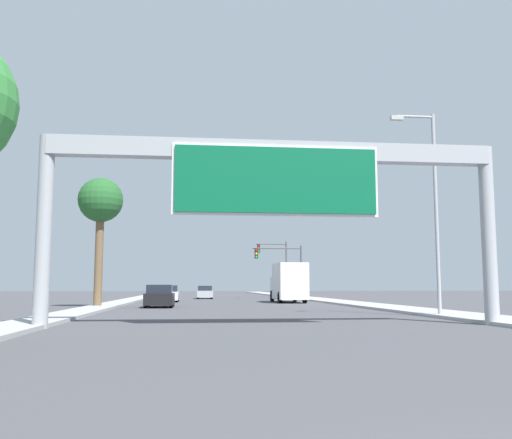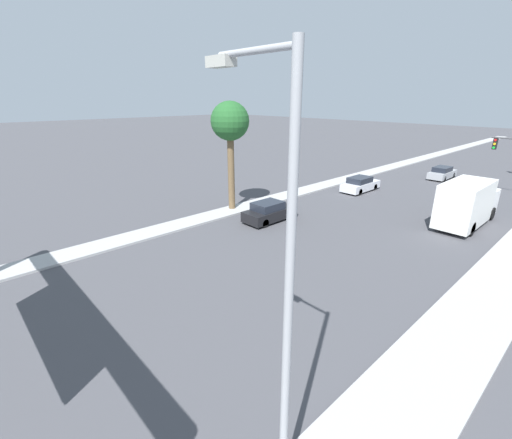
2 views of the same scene
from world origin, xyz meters
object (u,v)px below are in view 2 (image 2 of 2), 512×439
object	(u,v)px
car_mid_center	(360,184)
car_far_right	(442,173)
palm_tree_background	(230,124)
car_mid_right	(269,212)
truck_box_primary	(467,203)
street_lamp_right	(280,283)

from	to	relation	value
car_mid_center	car_far_right	xyz separation A→B (m)	(3.50, 11.96, -0.02)
car_far_right	palm_tree_background	size ratio (longest dim) A/B	0.51
car_mid_right	truck_box_primary	size ratio (longest dim) A/B	0.59
car_mid_right	street_lamp_right	xyz separation A→B (m)	(13.62, -13.42, 4.94)
palm_tree_background	street_lamp_right	distance (m)	22.04
car_mid_center	truck_box_primary	bearing A→B (deg)	-16.19
car_far_right	truck_box_primary	bearing A→B (deg)	-64.99
car_far_right	street_lamp_right	xyz separation A→B (m)	(10.12, -38.37, 4.98)
truck_box_primary	street_lamp_right	bearing A→B (deg)	-82.39
car_mid_right	palm_tree_background	xyz separation A→B (m)	(-4.07, -0.34, 6.26)
car_mid_center	palm_tree_background	xyz separation A→B (m)	(-4.07, -13.34, 6.28)
car_mid_right	car_far_right	distance (m)	25.20
street_lamp_right	truck_box_primary	bearing A→B (deg)	97.61
car_mid_center	street_lamp_right	world-z (taller)	street_lamp_right
car_mid_center	palm_tree_background	distance (m)	15.30
car_mid_right	car_mid_center	bearing A→B (deg)	90.00
car_mid_center	car_far_right	world-z (taller)	car_mid_center
truck_box_primary	palm_tree_background	bearing A→B (deg)	-144.77
car_far_right	street_lamp_right	distance (m)	39.99
truck_box_primary	street_lamp_right	xyz separation A→B (m)	(3.12, -23.36, 3.96)
palm_tree_background	street_lamp_right	size ratio (longest dim) A/B	0.89
car_far_right	street_lamp_right	size ratio (longest dim) A/B	0.45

